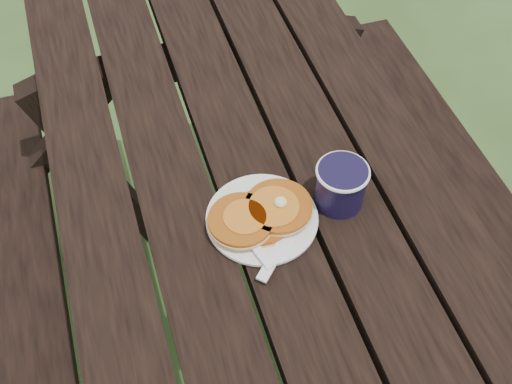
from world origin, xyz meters
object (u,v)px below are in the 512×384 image
object	(u,v)px
picnic_table	(274,338)
pancake_stack	(261,214)
plate	(262,219)
coffee_cup	(341,184)

from	to	relation	value
picnic_table	pancake_stack	size ratio (longest dim) A/B	9.14
plate	coffee_cup	bearing A→B (deg)	0.51
plate	pancake_stack	distance (m)	0.02
coffee_cup	picnic_table	bearing A→B (deg)	-156.26
picnic_table	pancake_stack	world-z (taller)	pancake_stack
pancake_stack	coffee_cup	world-z (taller)	coffee_cup
picnic_table	coffee_cup	size ratio (longest dim) A/B	18.09
plate	pancake_stack	bearing A→B (deg)	-136.81
picnic_table	coffee_cup	xyz separation A→B (m)	(0.14, 0.06, 0.43)
plate	picnic_table	bearing A→B (deg)	-78.17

